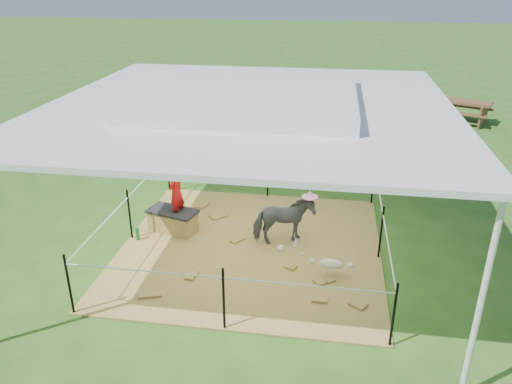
# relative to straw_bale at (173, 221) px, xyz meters

# --- Properties ---
(ground) EXTENTS (90.00, 90.00, 0.00)m
(ground) POSITION_rel_straw_bale_xyz_m (1.56, -0.39, -0.22)
(ground) COLOR #2D5919
(ground) RESTS_ON ground
(hay_patch) EXTENTS (4.60, 4.60, 0.03)m
(hay_patch) POSITION_rel_straw_bale_xyz_m (1.56, -0.39, -0.21)
(hay_patch) COLOR brown
(hay_patch) RESTS_ON ground
(canopy_tent) EXTENTS (6.30, 6.30, 2.90)m
(canopy_tent) POSITION_rel_straw_bale_xyz_m (1.56, -0.39, 2.47)
(canopy_tent) COLOR silver
(canopy_tent) RESTS_ON ground
(rope_fence) EXTENTS (4.54, 4.54, 1.00)m
(rope_fence) POSITION_rel_straw_bale_xyz_m (1.56, -0.39, 0.42)
(rope_fence) COLOR black
(rope_fence) RESTS_ON ground
(straw_bale) EXTENTS (0.95, 0.65, 0.39)m
(straw_bale) POSITION_rel_straw_bale_xyz_m (0.00, 0.00, 0.00)
(straw_bale) COLOR olive
(straw_bale) RESTS_ON hay_patch
(dark_cloth) EXTENTS (1.02, 0.71, 0.05)m
(dark_cloth) POSITION_rel_straw_bale_xyz_m (0.00, 0.00, 0.22)
(dark_cloth) COLOR black
(dark_cloth) RESTS_ON straw_bale
(woman) EXTENTS (0.34, 0.43, 1.04)m
(woman) POSITION_rel_straw_bale_xyz_m (0.10, 0.00, 0.71)
(woman) COLOR red
(woman) RESTS_ON straw_bale
(green_bottle) EXTENTS (0.08, 0.08, 0.24)m
(green_bottle) POSITION_rel_straw_bale_xyz_m (-0.55, -0.45, -0.07)
(green_bottle) COLOR #186D28
(green_bottle) RESTS_ON hay_patch
(pony) EXTENTS (1.18, 0.85, 0.91)m
(pony) POSITION_rel_straw_bale_xyz_m (2.12, -0.15, 0.26)
(pony) COLOR #48484C
(pony) RESTS_ON hay_patch
(pink_hat) EXTENTS (0.28, 0.28, 0.13)m
(pink_hat) POSITION_rel_straw_bale_xyz_m (2.12, -0.15, 0.78)
(pink_hat) COLOR pink
(pink_hat) RESTS_ON pony
(foal) EXTENTS (1.04, 0.65, 0.55)m
(foal) POSITION_rel_straw_bale_xyz_m (3.00, -1.13, 0.08)
(foal) COLOR beige
(foal) RESTS_ON hay_patch
(trash_barrel) EXTENTS (0.62, 0.62, 0.93)m
(trash_barrel) POSITION_rel_straw_bale_xyz_m (4.94, 5.54, 0.24)
(trash_barrel) COLOR #1938BF
(trash_barrel) RESTS_ON ground
(picnic_table_near) EXTENTS (2.02, 1.63, 0.75)m
(picnic_table_near) POSITION_rel_straw_bale_xyz_m (3.61, 8.31, 0.15)
(picnic_table_near) COLOR brown
(picnic_table_near) RESTS_ON ground
(picnic_table_far) EXTENTS (2.07, 1.84, 0.71)m
(picnic_table_far) POSITION_rel_straw_bale_xyz_m (7.08, 8.80, 0.13)
(picnic_table_far) COLOR brown
(picnic_table_far) RESTS_ON ground
(distant_person) EXTENTS (0.78, 0.69, 1.34)m
(distant_person) POSITION_rel_straw_bale_xyz_m (3.46, 6.95, 0.45)
(distant_person) COLOR #3584C9
(distant_person) RESTS_ON ground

